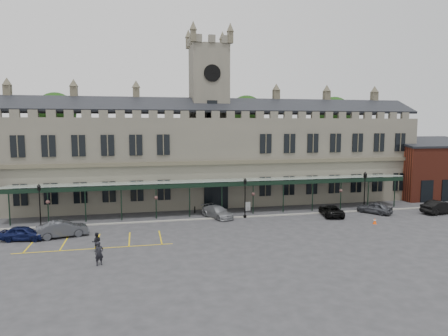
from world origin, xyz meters
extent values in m
plane|color=#2D2D30|center=(0.00, 0.00, 0.00)|extent=(140.00, 140.00, 0.00)
cube|color=#5B574C|center=(0.00, 16.00, 6.00)|extent=(60.00, 10.00, 12.00)
cube|color=#4F4939|center=(0.00, 10.82, 6.20)|extent=(60.00, 0.35, 0.50)
cube|color=black|center=(0.00, 13.50, 13.80)|extent=(60.00, 4.77, 2.20)
cube|color=black|center=(0.00, 18.50, 13.80)|extent=(60.00, 4.77, 2.20)
cube|color=black|center=(0.00, 10.90, 1.90)|extent=(3.20, 0.18, 3.80)
cube|color=#5B574C|center=(0.00, 16.00, 11.00)|extent=(5.00, 5.00, 22.00)
cylinder|color=silver|center=(0.00, 13.44, 18.00)|extent=(2.20, 0.12, 2.20)
cylinder|color=black|center=(0.00, 13.37, 18.00)|extent=(2.30, 0.04, 2.30)
cube|color=black|center=(0.00, 13.44, 13.00)|extent=(1.40, 0.12, 2.80)
cube|color=#8C9E93|center=(0.00, 9.00, 4.10)|extent=(50.00, 4.00, 0.40)
cube|color=black|center=(0.00, 7.00, 3.85)|extent=(50.00, 0.18, 0.50)
cube|color=maroon|center=(34.00, 13.00, 4.00)|extent=(12.00, 8.00, 8.00)
cube|color=black|center=(34.00, 13.00, 8.50)|extent=(12.40, 8.36, 1.47)
cube|color=gray|center=(0.00, 5.50, 0.06)|extent=(60.00, 0.40, 0.12)
cylinder|color=#332314|center=(-22.00, 25.00, 6.00)|extent=(0.70, 0.70, 12.00)
sphere|color=black|center=(-22.00, 25.00, 13.00)|extent=(6.00, 6.00, 6.00)
cylinder|color=#332314|center=(8.00, 25.00, 6.00)|extent=(0.70, 0.70, 12.00)
sphere|color=black|center=(8.00, 25.00, 13.00)|extent=(6.00, 6.00, 6.00)
cylinder|color=#332314|center=(24.00, 25.00, 6.00)|extent=(0.70, 0.70, 12.00)
sphere|color=black|center=(24.00, 25.00, 13.00)|extent=(6.00, 6.00, 6.00)
cylinder|color=black|center=(-20.44, 5.40, 0.16)|extent=(0.38, 0.38, 0.31)
cylinder|color=black|center=(-20.44, 5.40, 2.09)|extent=(0.13, 0.13, 4.17)
cube|color=black|center=(-20.44, 5.40, 4.33)|extent=(0.29, 0.29, 0.42)
cone|color=black|center=(-20.44, 5.40, 4.70)|extent=(0.46, 0.46, 0.31)
cylinder|color=black|center=(2.43, 5.34, 0.16)|extent=(0.37, 0.37, 0.31)
cylinder|color=black|center=(2.43, 5.34, 2.08)|extent=(0.12, 0.12, 4.16)
cube|color=black|center=(2.43, 5.34, 4.32)|extent=(0.29, 0.29, 0.42)
cone|color=black|center=(2.43, 5.34, 4.68)|extent=(0.46, 0.46, 0.31)
cylinder|color=black|center=(18.30, 5.34, 0.17)|extent=(0.40, 0.40, 0.34)
cylinder|color=black|center=(18.30, 5.34, 2.24)|extent=(0.13, 0.13, 4.47)
cube|color=black|center=(18.30, 5.34, 4.64)|extent=(0.31, 0.31, 0.45)
cone|color=black|center=(18.30, 5.34, 5.03)|extent=(0.49, 0.49, 0.34)
cube|color=#FF4908|center=(15.94, -0.72, 0.02)|extent=(0.36, 0.36, 0.04)
cone|color=#FF4908|center=(15.94, -0.72, 0.33)|extent=(0.41, 0.41, 0.66)
cylinder|color=silver|center=(15.94, -0.72, 0.42)|extent=(0.27, 0.27, 0.09)
cylinder|color=black|center=(3.86, 9.05, 0.24)|extent=(0.06, 0.06, 0.48)
cube|color=silver|center=(3.86, 9.05, 0.57)|extent=(0.67, 0.14, 1.15)
cylinder|color=black|center=(-3.12, 9.05, 0.43)|extent=(0.15, 0.15, 0.86)
cylinder|color=black|center=(4.18, 9.54, 0.42)|extent=(0.15, 0.15, 0.83)
imported|color=#0D133A|center=(-21.00, 0.80, 0.70)|extent=(4.31, 2.24, 1.40)
imported|color=#3C3E44|center=(-17.50, 1.25, 0.80)|extent=(5.15, 2.90, 1.61)
imported|color=#919398|center=(-0.80, 6.03, 0.70)|extent=(3.78, 5.23, 1.41)
imported|color=black|center=(13.00, 4.02, 0.66)|extent=(3.06, 5.09, 1.32)
imported|color=#3C3E44|center=(19.00, 4.09, 0.72)|extent=(3.79, 4.46, 1.44)
imported|color=black|center=(27.01, 2.25, 0.83)|extent=(5.24, 2.54, 1.66)
imported|color=black|center=(-13.20, -7.93, 0.96)|extent=(0.82, 0.71, 1.91)
imported|color=black|center=(-13.76, -4.18, 0.84)|extent=(0.87, 0.71, 1.68)
camera|label=1|loc=(-10.07, -40.07, 11.15)|focal=32.00mm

